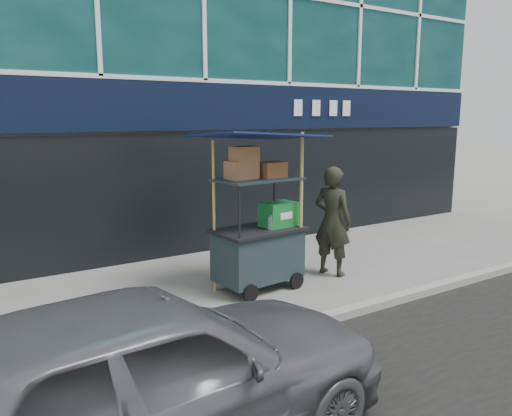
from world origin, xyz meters
TOP-DOWN VIEW (x-y plane):
  - ground at (0.00, 0.00)m, footprint 80.00×80.00m
  - curb at (0.00, -0.20)m, footprint 80.00×0.18m
  - vendor_cart at (-0.32, 1.44)m, footprint 2.00×1.50m
  - vendor_man at (1.13, 1.37)m, footprint 0.67×0.81m
  - parked_car at (-3.29, -1.51)m, footprint 4.37×2.05m

SIDE VIEW (x-z plane):
  - ground at x=0.00m, z-range 0.00..0.00m
  - curb at x=0.00m, z-range 0.00..0.12m
  - parked_car at x=-3.29m, z-range 0.00..1.45m
  - vendor_cart at x=-0.32m, z-range -0.38..2.16m
  - vendor_man at x=1.13m, z-range 0.00..1.89m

